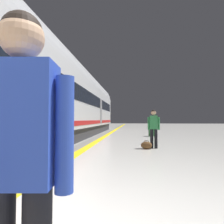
% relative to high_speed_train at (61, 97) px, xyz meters
% --- Properties ---
extents(safety_line_strip, '(0.36, 80.00, 0.01)m').
position_rel_high_speed_train_xyz_m(safety_line_strip, '(2.17, -0.10, -2.50)').
color(safety_line_strip, yellow).
rests_on(safety_line_strip, ground).
extents(tactile_edge_band, '(0.68, 80.00, 0.01)m').
position_rel_high_speed_train_xyz_m(tactile_edge_band, '(1.81, -0.10, -2.50)').
color(tactile_edge_band, slate).
rests_on(tactile_edge_band, ground).
extents(high_speed_train, '(2.94, 29.30, 4.97)m').
position_rel_high_speed_train_xyz_m(high_speed_train, '(0.00, 0.00, 0.00)').
color(high_speed_train, '#38383D').
rests_on(high_speed_train, ground).
extents(traveller_foreground, '(0.55, 0.32, 1.72)m').
position_rel_high_speed_train_xyz_m(traveller_foreground, '(3.50, -9.96, -1.51)').
color(traveller_foreground, black).
rests_on(traveller_foreground, ground).
extents(passenger_near, '(0.49, 0.22, 1.58)m').
position_rel_high_speed_train_xyz_m(passenger_near, '(4.95, -2.67, -1.59)').
color(passenger_near, black).
rests_on(passenger_near, ground).
extents(duffel_bag_near, '(0.44, 0.26, 0.36)m').
position_rel_high_speed_train_xyz_m(duffel_bag_near, '(4.63, -2.92, -2.35)').
color(duffel_bag_near, brown).
rests_on(duffel_bag_near, ground).
extents(waste_bin, '(0.46, 0.46, 0.91)m').
position_rel_high_speed_train_xyz_m(waste_bin, '(5.44, 3.21, -2.04)').
color(waste_bin, '#2D6638').
rests_on(waste_bin, ground).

